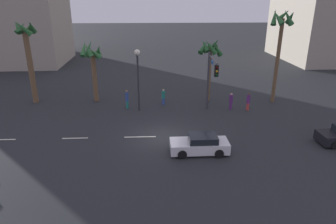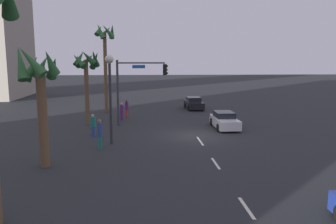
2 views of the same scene
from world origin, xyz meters
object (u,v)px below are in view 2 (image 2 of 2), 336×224
Objects in this scene: pedestrian_2 at (122,111)px; palm_tree_0 at (39,82)px; pedestrian_1 at (100,133)px; pedestrian_3 at (127,108)px; car_2 at (194,104)px; palm_tree_1 at (105,46)px; pedestrian_0 at (93,125)px; car_0 at (225,121)px; palm_tree_2 at (86,66)px; streetlamp at (110,82)px; traffic_signal at (135,81)px.

pedestrian_2 is 0.26× the size of palm_tree_0.
pedestrian_1 reaches higher than pedestrian_3.
palm_tree_1 reaches higher than car_2.
palm_tree_0 reaches higher than pedestrian_0.
pedestrian_2 is at bearing -14.16° from pedestrian_0.
pedestrian_2 is (4.36, 8.83, 0.24)m from car_0.
car_2 is at bearing -48.90° from pedestrian_2.
car_2 is at bearing -51.12° from palm_tree_2.
pedestrian_2 is at bearing 131.10° from car_2.
pedestrian_1 is at bearing 176.18° from pedestrian_2.
streetlamp reaches higher than car_0.
pedestrian_0 is at bearing -178.71° from palm_tree_1.
pedestrian_3 is at bearing -13.04° from palm_tree_0.
palm_tree_1 is at bearing 24.39° from traffic_signal.
streetlamp is (-6.68, 1.49, 0.36)m from traffic_signal.
pedestrian_1 is 1.07× the size of pedestrian_3.
palm_tree_2 reaches higher than streetlamp.
pedestrian_3 reaches higher than car_2.
car_0 is 0.74× the size of traffic_signal.
palm_tree_1 is at bearing 49.13° from car_0.
palm_tree_0 is at bearing 158.13° from traffic_signal.
streetlamp is (-4.71, 8.92, 3.56)m from car_0.
traffic_signal is 8.63m from pedestrian_1.
pedestrian_1 reaches higher than pedestrian_2.
car_0 is at bearing -51.79° from palm_tree_0.
pedestrian_2 reaches higher than car_2.
pedestrian_1 is (-17.16, 8.58, 0.38)m from car_2.
pedestrian_0 is 1.00× the size of pedestrian_2.
car_2 is (11.24, 0.93, 0.01)m from car_0.
palm_tree_1 reaches higher than traffic_signal.
car_2 is 2.27× the size of pedestrian_3.
pedestrian_0 is 0.93× the size of pedestrian_3.
palm_tree_1 reaches higher than streetlamp.
palm_tree_1 is (7.34, 3.33, 3.31)m from traffic_signal.
car_2 is 14.49m from palm_tree_2.
pedestrian_0 is 0.25× the size of palm_tree_2.
pedestrian_0 is (-4.23, 3.07, -2.97)m from traffic_signal.
palm_tree_0 is at bearing 166.96° from pedestrian_3.
car_0 is 0.65× the size of palm_tree_0.
pedestrian_2 is 14.64m from palm_tree_0.
pedestrian_1 is at bearing -165.87° from palm_tree_2.
pedestrian_3 is 7.42m from palm_tree_1.
pedestrian_0 is 8.20m from palm_tree_0.
car_2 is at bearing -35.03° from traffic_signal.
pedestrian_1 is 1.14× the size of pedestrian_2.
pedestrian_0 is 3.78m from pedestrian_1.
car_0 is at bearing -104.85° from traffic_signal.
pedestrian_3 is (5.97, 8.44, 0.31)m from car_0.
pedestrian_0 is at bearing 166.00° from pedestrian_3.
pedestrian_2 is at bearing -58.12° from palm_tree_2.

